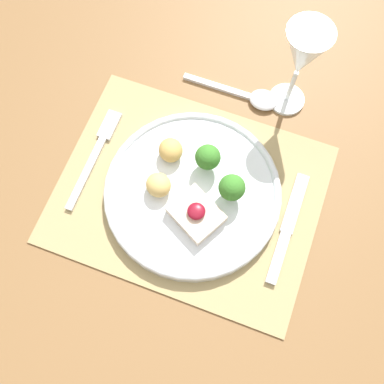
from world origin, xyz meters
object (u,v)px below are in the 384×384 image
fork (97,152)px  spoon (253,97)px  wine_glass_near (303,56)px  dinner_plate (193,192)px  knife (285,235)px

fork → spoon: bearing=39.5°
spoon → wine_glass_near: (0.06, 0.02, 0.12)m
dinner_plate → fork: (-0.18, 0.02, -0.01)m
fork → knife: knife is taller
dinner_plate → fork: size_ratio=1.51×
fork → spoon: 0.28m
knife → fork: bearing=176.0°
fork → spoon: size_ratio=1.08×
knife → wine_glass_near: (-0.07, 0.24, 0.12)m
dinner_plate → wine_glass_near: 0.26m
fork → wine_glass_near: (0.27, 0.21, 0.12)m
fork → knife: size_ratio=1.00×
fork → wine_glass_near: size_ratio=1.05×
dinner_plate → knife: bearing=-4.2°
fork → knife: 0.34m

